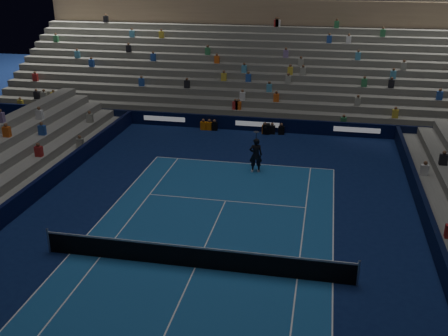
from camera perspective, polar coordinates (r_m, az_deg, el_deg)
ground at (r=21.61m, az=-3.16°, el=-10.80°), size 90.00×90.00×0.00m
court_surface at (r=21.61m, az=-3.16°, el=-10.79°), size 10.97×23.77×0.01m
sponsor_barrier_far at (r=38.06m, az=3.68°, el=4.79°), size 44.00×0.25×1.00m
grandstand_main at (r=46.47m, az=5.38°, el=11.52°), size 44.00×15.20×11.20m
tennis_net at (r=21.35m, az=-3.19°, el=-9.66°), size 12.90×0.10×1.10m
tennis_player at (r=30.45m, az=3.48°, el=1.42°), size 0.83×0.62×2.07m
broadcast_camera at (r=37.57m, az=4.64°, el=4.29°), size 0.57×1.01×0.69m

